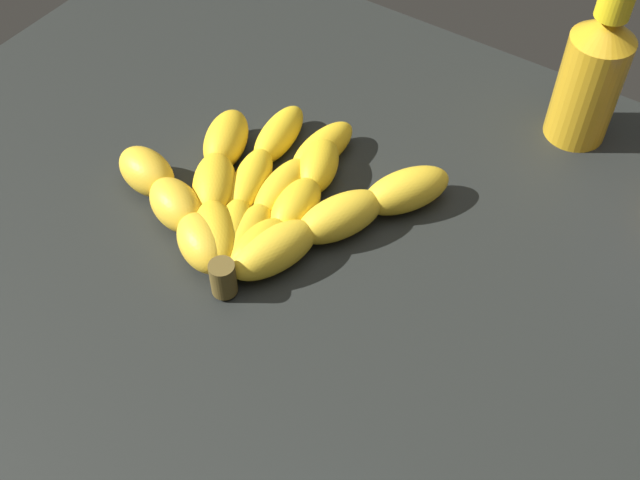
# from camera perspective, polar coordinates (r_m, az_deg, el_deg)

# --- Properties ---
(ground_plane) EXTENTS (0.87, 0.68, 0.05)m
(ground_plane) POSITION_cam_1_polar(r_m,az_deg,el_deg) (0.63, 0.39, -4.16)
(ground_plane) COLOR black
(banana_bunch) EXTENTS (0.26, 0.21, 0.04)m
(banana_bunch) POSITION_cam_1_polar(r_m,az_deg,el_deg) (0.65, -4.22, 2.93)
(banana_bunch) COLOR yellow
(banana_bunch) RESTS_ON ground_plane
(honey_bottle) EXTENTS (0.05, 0.05, 0.15)m
(honey_bottle) POSITION_cam_1_polar(r_m,az_deg,el_deg) (0.72, 18.92, 11.16)
(honey_bottle) COLOR gold
(honey_bottle) RESTS_ON ground_plane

